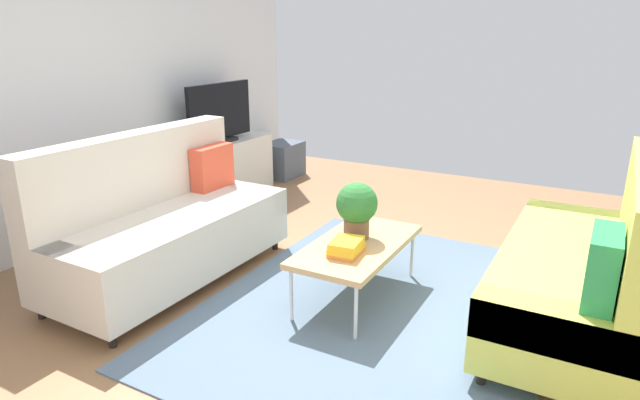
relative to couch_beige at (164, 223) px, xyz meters
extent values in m
plane|color=#936B47|center=(0.24, -1.52, -0.44)|extent=(7.68, 7.68, 0.00)
cube|color=silver|center=(0.24, 1.28, 1.01)|extent=(6.40, 0.12, 2.90)
cube|color=slate|center=(0.34, -1.62, -0.44)|extent=(2.90, 2.20, 0.01)
cube|color=beige|center=(-0.01, -0.07, -0.12)|extent=(1.91, 0.86, 0.44)
cube|color=beige|center=(-0.01, 0.25, 0.38)|extent=(1.90, 0.22, 0.56)
cube|color=beige|center=(0.84, -0.08, -0.01)|extent=(0.21, 0.84, 0.22)
cube|color=beige|center=(-0.86, -0.06, -0.01)|extent=(0.21, 0.84, 0.22)
cylinder|color=black|center=(0.85, -0.42, -0.39)|extent=(0.05, 0.05, 0.10)
cylinder|color=black|center=(-0.89, -0.40, -0.39)|extent=(0.05, 0.05, 0.10)
cylinder|color=black|center=(0.86, 0.26, -0.39)|extent=(0.05, 0.05, 0.10)
cylinder|color=black|center=(-0.88, 0.28, -0.39)|extent=(0.05, 0.05, 0.10)
cube|color=#D84C33|center=(0.66, 0.06, 0.28)|extent=(0.40, 0.14, 0.36)
cube|color=#C1CC51|center=(0.69, -2.77, -0.12)|extent=(1.90, 0.84, 0.44)
cube|color=#C1CC51|center=(-0.16, -2.77, -0.01)|extent=(0.20, 0.84, 0.22)
cube|color=#C1CC51|center=(1.54, -2.77, -0.01)|extent=(0.20, 0.84, 0.22)
cylinder|color=black|center=(-0.18, -2.43, -0.39)|extent=(0.05, 0.05, 0.10)
cylinder|color=black|center=(1.56, -2.43, -0.39)|extent=(0.05, 0.05, 0.10)
cylinder|color=black|center=(1.56, -3.11, -0.39)|extent=(0.05, 0.05, 0.10)
cube|color=#288C4C|center=(0.02, -2.91, 0.28)|extent=(0.40, 0.14, 0.36)
cube|color=tan|center=(0.39, -1.42, -0.04)|extent=(1.10, 0.56, 0.04)
cylinder|color=silver|center=(-0.11, -1.19, -0.25)|extent=(0.02, 0.02, 0.38)
cylinder|color=silver|center=(0.89, -1.19, -0.25)|extent=(0.02, 0.02, 0.38)
cylinder|color=silver|center=(-0.11, -1.65, -0.25)|extent=(0.02, 0.02, 0.38)
cylinder|color=silver|center=(0.89, -1.65, -0.25)|extent=(0.02, 0.02, 0.38)
cube|color=silver|center=(1.84, 0.94, -0.12)|extent=(1.40, 0.44, 0.64)
cube|color=black|center=(1.84, 0.92, 0.22)|extent=(0.36, 0.20, 0.04)
cube|color=black|center=(1.84, 0.92, 0.54)|extent=(1.00, 0.05, 0.60)
cube|color=#4C5666|center=(2.94, 0.84, -0.22)|extent=(0.52, 0.40, 0.44)
cylinder|color=brown|center=(0.48, -1.37, 0.05)|extent=(0.18, 0.18, 0.14)
sphere|color=#2D7233|center=(0.48, -1.37, 0.23)|extent=(0.29, 0.29, 0.29)
cube|color=orange|center=(0.18, -1.44, -0.01)|extent=(0.25, 0.19, 0.03)
cube|color=gold|center=(0.18, -1.44, 0.02)|extent=(0.25, 0.20, 0.04)
cube|color=gold|center=(0.18, -1.44, 0.06)|extent=(0.26, 0.21, 0.04)
cylinder|color=#33B29E|center=(1.26, 0.99, 0.29)|extent=(0.09, 0.09, 0.19)
cylinder|color=purple|center=(1.41, 0.90, 0.28)|extent=(0.06, 0.06, 0.15)
cylinder|color=orange|center=(1.52, 0.90, 0.32)|extent=(0.04, 0.04, 0.23)
camera|label=1|loc=(-2.76, -2.86, 1.39)|focal=30.21mm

